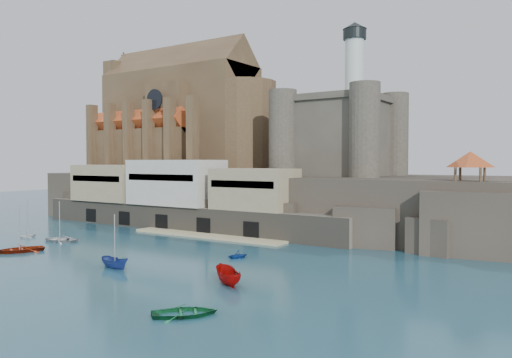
{
  "coord_description": "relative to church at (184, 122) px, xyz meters",
  "views": [
    {
      "loc": [
        55.19,
        -47.47,
        12.68
      ],
      "look_at": [
        2.69,
        32.0,
        9.36
      ],
      "focal_mm": 35.0,
      "sensor_mm": 36.0,
      "label": 1
    }
  ],
  "objects": [
    {
      "name": "ground",
      "position": [
        24.13,
        -41.85,
        -22.13
      ],
      "size": [
        300.0,
        300.0,
        0.0
      ],
      "primitive_type": "plane",
      "color": "#194254",
      "rests_on": "ground"
    },
    {
      "name": "promontory",
      "position": [
        23.94,
        -2.48,
        -17.2
      ],
      "size": [
        100.0,
        36.0,
        10.0
      ],
      "color": "#2B2620",
      "rests_on": "ground"
    },
    {
      "name": "quay",
      "position": [
        13.94,
        -18.78,
        -16.06
      ],
      "size": [
        70.0,
        12.0,
        13.05
      ],
      "color": "#655F51",
      "rests_on": "ground"
    },
    {
      "name": "church",
      "position": [
        0.0,
        0.0,
        0.0
      ],
      "size": [
        47.0,
        25.93,
        30.51
      ],
      "color": "#4A3722",
      "rests_on": "promontory"
    },
    {
      "name": "castle_keep",
      "position": [
        40.21,
        -0.78,
        -3.81
      ],
      "size": [
        21.2,
        21.2,
        29.3
      ],
      "color": "#433E34",
      "rests_on": "promontory"
    },
    {
      "name": "rock_outcrop",
      "position": [
        66.13,
        -16.01,
        -18.11
      ],
      "size": [
        14.5,
        10.5,
        8.7
      ],
      "color": "#2B2620",
      "rests_on": "ground"
    },
    {
      "name": "pavilion",
      "position": [
        66.13,
        -15.85,
        -9.4
      ],
      "size": [
        6.4,
        6.4,
        5.4
      ],
      "color": "#4A3722",
      "rests_on": "rock_outcrop"
    },
    {
      "name": "boat_0",
      "position": [
        13.15,
        -49.53,
        -22.13
      ],
      "size": [
        4.73,
        2.93,
        6.39
      ],
      "primitive_type": "imported",
      "rotation": [
        0.0,
        0.0,
        5.9
      ],
      "color": "maroon",
      "rests_on": "ground"
    },
    {
      "name": "boat_2",
      "position": [
        32.75,
        -49.36,
        -22.13
      ],
      "size": [
        1.92,
        1.88,
        4.55
      ],
      "primitive_type": "imported",
      "rotation": [
        0.0,
        0.0,
        1.47
      ],
      "color": "navy",
      "rests_on": "ground"
    },
    {
      "name": "boat_3",
      "position": [
        52.02,
        -58.62,
        -22.13
      ],
      "size": [
        3.55,
        3.55,
        5.45
      ],
      "primitive_type": "imported",
      "rotation": [
        0.0,
        0.0,
        2.36
      ],
      "color": "#146736",
      "rests_on": "ground"
    },
    {
      "name": "boat_4",
      "position": [
        1.74,
        -41.19,
        -22.13
      ],
      "size": [
        2.6,
        1.84,
        2.77
      ],
      "primitive_type": "imported",
      "rotation": [
        0.0,
        0.0,
        2.97
      ],
      "color": "white",
      "rests_on": "ground"
    },
    {
      "name": "boat_5",
      "position": [
        48.59,
        -48.14,
        -22.13
      ],
      "size": [
        2.84,
        2.83,
        5.31
      ],
      "primitive_type": "imported",
      "rotation": [
        0.0,
        0.0,
        4.06
      ],
      "color": "#9C0806",
      "rests_on": "ground"
    },
    {
      "name": "boat_6",
      "position": [
        9.88,
        -40.79,
        -22.13
      ],
      "size": [
        2.29,
        4.48,
        6.02
      ],
      "primitive_type": "imported",
      "rotation": [
        0.0,
        0.0,
        4.97
      ],
      "color": "silver",
      "rests_on": "ground"
    },
    {
      "name": "boat_7",
      "position": [
        41.38,
        -36.31,
        -22.13
      ],
      "size": [
        2.8,
        2.37,
        2.78
      ],
      "primitive_type": "imported",
      "rotation": [
        0.0,
        0.0,
        5.83
      ],
      "color": "navy",
      "rests_on": "ground"
    }
  ]
}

